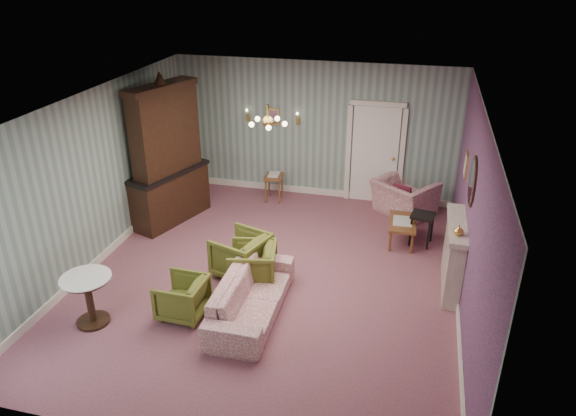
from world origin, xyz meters
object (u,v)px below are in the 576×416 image
(dresser, at_px, (166,151))
(olive_chair_b, at_px, (252,264))
(wingback_chair, at_px, (404,192))
(olive_chair_c, at_px, (241,253))
(olive_chair_a, at_px, (182,296))
(fireplace, at_px, (453,256))
(coffee_table, at_px, (401,232))
(sofa_chintz, at_px, (251,289))
(pedestal_table, at_px, (90,300))
(side_table_black, at_px, (421,229))

(dresser, bearing_deg, olive_chair_b, -20.24)
(wingback_chair, bearing_deg, olive_chair_c, 86.78)
(olive_chair_b, distance_m, dresser, 3.10)
(olive_chair_a, relative_size, fireplace, 0.48)
(fireplace, distance_m, coffee_table, 1.60)
(olive_chair_a, distance_m, coffee_table, 4.25)
(sofa_chintz, height_order, pedestal_table, sofa_chintz)
(wingback_chair, xyz_separation_m, fireplace, (0.88, -2.56, 0.10))
(olive_chair_a, bearing_deg, pedestal_table, -66.21)
(pedestal_table, bearing_deg, olive_chair_b, 38.11)
(olive_chair_c, height_order, coffee_table, olive_chair_c)
(olive_chair_a, relative_size, dresser, 0.23)
(olive_chair_b, bearing_deg, coffee_table, 120.03)
(coffee_table, bearing_deg, wingback_chair, 91.62)
(dresser, bearing_deg, fireplace, 6.51)
(olive_chair_a, bearing_deg, dresser, -150.50)
(olive_chair_b, distance_m, pedestal_table, 2.47)
(olive_chair_c, relative_size, wingback_chair, 0.73)
(olive_chair_c, bearing_deg, side_table_black, 140.29)
(olive_chair_c, height_order, pedestal_table, olive_chair_c)
(dresser, bearing_deg, sofa_chintz, -27.32)
(olive_chair_a, bearing_deg, olive_chair_c, 161.11)
(side_table_black, bearing_deg, olive_chair_b, -142.28)
(wingback_chair, bearing_deg, pedestal_table, 85.14)
(sofa_chintz, height_order, dresser, dresser)
(olive_chair_b, bearing_deg, wingback_chair, 134.28)
(side_table_black, bearing_deg, fireplace, -69.78)
(wingback_chair, relative_size, pedestal_table, 1.43)
(olive_chair_a, relative_size, wingback_chair, 0.61)
(olive_chair_b, height_order, sofa_chintz, sofa_chintz)
(olive_chair_a, bearing_deg, coffee_table, 137.13)
(side_table_black, bearing_deg, coffee_table, -174.86)
(dresser, height_order, coffee_table, dresser)
(pedestal_table, bearing_deg, dresser, 95.22)
(olive_chair_c, relative_size, coffee_table, 0.94)
(olive_chair_a, bearing_deg, fireplace, 115.88)
(coffee_table, xyz_separation_m, pedestal_table, (-4.19, -3.50, 0.17))
(dresser, height_order, pedestal_table, dresser)
(side_table_black, bearing_deg, olive_chair_c, -148.11)
(olive_chair_a, height_order, olive_chair_b, olive_chair_b)
(dresser, distance_m, coffee_table, 4.66)
(olive_chair_c, relative_size, fireplace, 0.58)
(dresser, xyz_separation_m, fireplace, (5.34, -1.18, -0.86))
(olive_chair_b, height_order, side_table_black, olive_chair_b)
(dresser, relative_size, coffee_table, 3.33)
(olive_chair_a, xyz_separation_m, olive_chair_c, (0.48, 1.27, 0.07))
(olive_chair_c, xyz_separation_m, fireplace, (3.35, 0.43, 0.18))
(coffee_table, bearing_deg, olive_chair_c, -145.16)
(olive_chair_a, distance_m, wingback_chair, 5.19)
(olive_chair_c, distance_m, dresser, 2.76)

